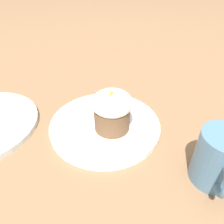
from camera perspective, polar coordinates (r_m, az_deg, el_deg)
The scene contains 5 objects.
ground_plane at distance 0.53m, azimuth -1.84°, elevation -4.05°, with size 4.00×4.00×0.00m, color #846042.
dessert_plate at distance 0.52m, azimuth -1.85°, elevation -3.46°, with size 0.26×0.26×0.01m.
carrot_cake at distance 0.47m, azimuth -0.00°, elevation 0.55°, with size 0.09×0.09×0.10m.
spoon at distance 0.53m, azimuth -2.68°, elevation -1.53°, with size 0.04×0.12×0.01m.
coffee_cup at distance 0.43m, azimuth 26.17°, elevation -10.94°, with size 0.12×0.08×0.11m.
Camera 1 is at (0.38, 0.12, 0.35)m, focal length 35.00 mm.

